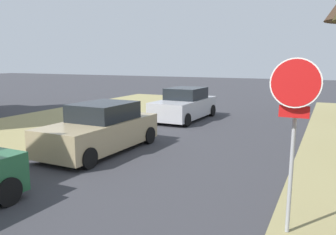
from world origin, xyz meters
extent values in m
cylinder|color=#9EA0A5|center=(3.92, 10.00, 1.17)|extent=(0.07, 0.32, 2.24)
cylinder|color=white|center=(3.92, 9.83, 2.61)|extent=(0.81, 0.13, 0.80)
cylinder|color=red|center=(3.92, 9.83, 2.61)|extent=(0.76, 0.14, 0.76)
cube|color=red|center=(3.92, 9.89, 2.14)|extent=(0.48, 0.07, 0.20)
cylinder|color=black|center=(-1.43, 8.71, 0.30)|extent=(0.22, 0.61, 0.60)
cube|color=tan|center=(-2.28, 13.08, 0.59)|extent=(1.98, 4.46, 0.85)
cube|color=black|center=(-2.27, 13.30, 1.29)|extent=(1.67, 2.08, 0.56)
cylinder|color=black|center=(-1.47, 11.40, 0.30)|extent=(0.22, 0.61, 0.60)
cylinder|color=black|center=(-3.21, 11.47, 0.30)|extent=(0.22, 0.61, 0.60)
cylinder|color=black|center=(-1.35, 14.70, 0.30)|extent=(0.22, 0.61, 0.60)
cylinder|color=black|center=(-3.09, 14.76, 0.30)|extent=(0.22, 0.61, 0.60)
cube|color=#BCBCC1|center=(-2.15, 19.94, 0.59)|extent=(1.98, 4.46, 0.85)
cube|color=black|center=(-2.14, 20.16, 1.29)|extent=(1.67, 2.08, 0.56)
cylinder|color=black|center=(-1.34, 18.26, 0.30)|extent=(0.22, 0.61, 0.60)
cylinder|color=black|center=(-3.07, 18.32, 0.30)|extent=(0.22, 0.61, 0.60)
cylinder|color=black|center=(-1.22, 21.55, 0.30)|extent=(0.22, 0.61, 0.60)
cylinder|color=black|center=(-2.96, 21.62, 0.30)|extent=(0.22, 0.61, 0.60)
camera|label=1|loc=(4.44, 3.93, 2.98)|focal=37.41mm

